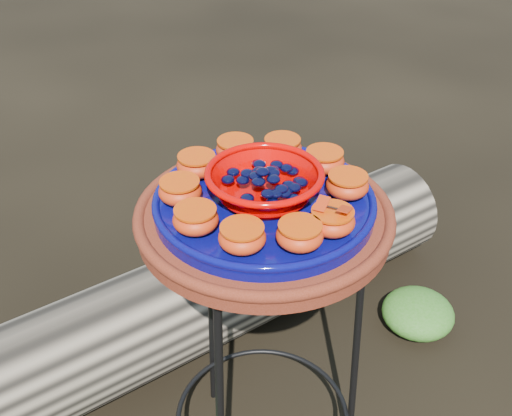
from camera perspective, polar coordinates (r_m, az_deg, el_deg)
plant_stand at (r=1.43m, az=0.61°, el=-13.04°), size 0.44×0.44×0.70m
terracotta_saucer at (r=1.19m, az=0.72°, el=-0.96°), size 0.47×0.47×0.04m
cobalt_plate at (r=1.17m, az=0.73°, el=0.33°), size 0.40×0.40×0.03m
red_bowl at (r=1.14m, az=0.75°, el=2.03°), size 0.20×0.20×0.06m
glass_gems at (r=1.12m, az=0.76°, el=3.80°), size 0.16×0.16×0.03m
orange_half_0 at (r=1.07m, az=6.77°, el=-1.18°), size 0.08×0.08×0.04m
orange_half_1 at (r=1.17m, az=8.13°, el=2.00°), size 0.08×0.08×0.04m
orange_half_2 at (r=1.24m, az=6.08°, el=4.17°), size 0.08×0.08×0.04m
orange_half_3 at (r=1.27m, az=2.36°, el=5.33°), size 0.08×0.08×0.04m
orange_half_4 at (r=1.27m, az=-1.84°, el=5.20°), size 0.08×0.08×0.04m
orange_half_5 at (r=1.22m, az=-5.28°, el=3.81°), size 0.08×0.08×0.04m
orange_half_6 at (r=1.15m, az=-6.76°, el=1.49°), size 0.08×0.08×0.04m
orange_half_7 at (r=1.07m, az=-5.39°, el=-1.03°), size 0.08×0.08×0.04m
orange_half_8 at (r=1.03m, az=-1.24°, el=-2.65°), size 0.08×0.08×0.04m
orange_half_9 at (r=1.04m, az=3.90°, el=-2.45°), size 0.08×0.08×0.04m
butterfly at (r=1.06m, az=6.87°, el=0.04°), size 0.09×0.07×0.01m
driftwood_log at (r=1.88m, az=-4.00°, el=-7.53°), size 1.59×0.45×0.30m
foliage_right at (r=2.01m, az=14.22°, el=-8.95°), size 0.22×0.22×0.11m
foliage_back at (r=1.92m, az=-11.24°, el=-9.90°), size 0.32×0.32×0.16m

